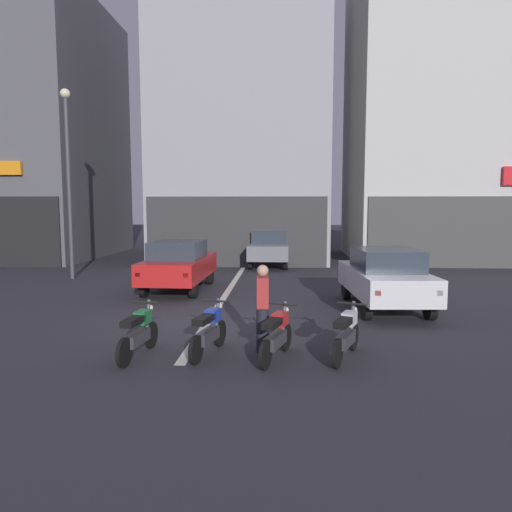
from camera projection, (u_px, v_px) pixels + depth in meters
The scene contains 14 objects.
ground_plane at pixel (207, 323), 11.21m from camera, with size 120.00×120.00×0.00m, color #2B2B30.
lane_centre_line at pixel (234, 282), 17.16m from camera, with size 0.20×18.00×0.01m, color silver.
building_corner_left at pixel (26, 132), 25.83m from camera, with size 8.46×9.95×13.61m.
building_mid_block at pixel (244, 117), 25.06m from camera, with size 8.52×8.74×15.02m.
building_far_right at pixel (448, 101), 24.38m from camera, with size 9.70×8.32×16.40m.
car_red_crossing_near at pixel (179, 264), 15.49m from camera, with size 1.89×4.16×1.64m.
car_white_parked_kerbside at pixel (385, 276), 12.69m from camera, with size 2.01×4.20×1.64m.
car_grey_down_street at pixel (269, 247), 21.89m from camera, with size 1.79×4.11×1.64m.
street_lamp at pixel (68, 165), 17.63m from camera, with size 0.36×0.36×7.07m.
motorcycle_green_row_leftmost at pixel (139, 332), 8.66m from camera, with size 0.55×1.67×0.98m.
motorcycle_blue_row_left_mid at pixel (209, 330), 8.80m from camera, with size 0.59×1.64×0.98m.
motorcycle_red_row_centre at pixel (277, 335), 8.51m from camera, with size 0.66×1.61×0.98m.
motorcycle_white_row_right_mid at pixel (346, 334), 8.57m from camera, with size 0.74×1.57×0.98m.
person_by_motorcycles at pixel (263, 308), 8.92m from camera, with size 0.24×0.37×1.67m.
Camera 1 is at (1.80, -10.89, 2.76)m, focal length 33.16 mm.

